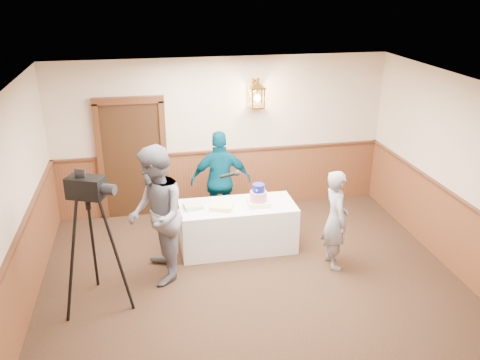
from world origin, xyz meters
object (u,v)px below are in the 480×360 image
object	(u,v)px
sheet_cake_green	(193,206)
interviewer	(156,216)
tiered_cake	(258,197)
baker	(335,219)
assistant_p	(221,181)
tv_camera_rig	(94,250)
sheet_cake_yellow	(221,207)
display_table	(238,226)

from	to	relation	value
sheet_cake_green	interviewer	xyz separation A→B (m)	(-0.58, -0.67, 0.21)
tiered_cake	baker	world-z (taller)	baker
tiered_cake	sheet_cake_green	world-z (taller)	tiered_cake
baker	assistant_p	size ratio (longest dim) A/B	0.88
tiered_cake	interviewer	size ratio (longest dim) A/B	0.17
interviewer	tv_camera_rig	size ratio (longest dim) A/B	1.09
sheet_cake_green	assistant_p	size ratio (longest dim) A/B	0.17
interviewer	assistant_p	bearing A→B (deg)	138.28
tv_camera_rig	sheet_cake_yellow	bearing A→B (deg)	53.30
display_table	tv_camera_rig	bearing A→B (deg)	-151.21
sheet_cake_green	assistant_p	xyz separation A→B (m)	(0.55, 0.74, 0.08)
assistant_p	baker	bearing A→B (deg)	137.03
tiered_cake	assistant_p	xyz separation A→B (m)	(-0.46, 0.80, -0.02)
sheet_cake_yellow	baker	xyz separation A→B (m)	(1.58, -0.70, -0.03)
display_table	sheet_cake_yellow	xyz separation A→B (m)	(-0.27, -0.09, 0.41)
tiered_cake	tv_camera_rig	size ratio (longest dim) A/B	0.19
interviewer	assistant_p	size ratio (longest dim) A/B	1.15
tiered_cake	baker	xyz separation A→B (m)	(0.99, -0.75, -0.12)
display_table	baker	size ratio (longest dim) A/B	1.18
sheet_cake_green	baker	xyz separation A→B (m)	(2.00, -0.81, -0.02)
interviewer	assistant_p	distance (m)	1.81
display_table	baker	world-z (taller)	baker
sheet_cake_yellow	baker	distance (m)	1.73
sheet_cake_yellow	sheet_cake_green	bearing A→B (deg)	165.21
sheet_cake_yellow	interviewer	distance (m)	1.16
sheet_cake_yellow	tv_camera_rig	bearing A→B (deg)	-149.84
tiered_cake	sheet_cake_green	size ratio (longest dim) A/B	1.20
display_table	sheet_cake_green	distance (m)	0.80
display_table	tiered_cake	xyz separation A→B (m)	(0.32, -0.04, 0.51)
display_table	tiered_cake	size ratio (longest dim) A/B	5.21
display_table	sheet_cake_green	world-z (taller)	sheet_cake_green
display_table	tiered_cake	world-z (taller)	tiered_cake
assistant_p	tiered_cake	bearing A→B (deg)	124.15
assistant_p	tv_camera_rig	size ratio (longest dim) A/B	0.95
baker	tv_camera_rig	xyz separation A→B (m)	(-3.40, -0.35, 0.06)
baker	assistant_p	distance (m)	2.13
assistant_p	sheet_cake_green	bearing A→B (deg)	57.83
interviewer	sheet_cake_green	bearing A→B (deg)	135.80
baker	sheet_cake_green	bearing A→B (deg)	68.80
sheet_cake_yellow	interviewer	xyz separation A→B (m)	(-1.00, -0.56, 0.21)
tv_camera_rig	display_table	bearing A→B (deg)	51.93
baker	sheet_cake_yellow	bearing A→B (deg)	66.97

